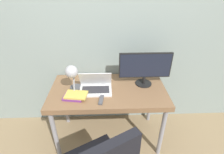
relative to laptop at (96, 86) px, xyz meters
The scene contains 7 objects.
wall_back 0.66m from the laptop, 71.60° to the left, with size 8.00×0.05×2.60m.
desk 0.19m from the laptop, ahead, with size 1.32×0.69×0.77m.
laptop is the anchor object (origin of this frame).
monitor 0.60m from the laptop, 11.33° to the left, with size 0.60×0.19×0.40m.
desk_lamp 0.31m from the laptop, 166.44° to the right, with size 0.13×0.26×0.35m.
book_stack 0.25m from the laptop, 148.83° to the right, with size 0.26×0.18×0.04m.
tv_remote 0.21m from the laptop, 71.40° to the right, with size 0.06×0.15×0.02m.
Camera 1 is at (-0.02, -1.30, 1.90)m, focal length 28.00 mm.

